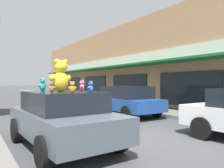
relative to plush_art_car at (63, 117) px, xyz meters
The scene contains 11 objects.
ground_plane 2.55m from the plush_art_car, 14.24° to the right, with size 260.00×260.00×0.00m, color #424244.
storefront_row 16.32m from the plush_art_car, 30.71° to the left, with size 12.15×39.90×6.65m.
plush_art_car is the anchor object (origin of this frame).
teddy_bear_giant 1.15m from the plush_art_car, 112.35° to the left, with size 0.68×0.44×0.90m.
teddy_bear_orange 1.10m from the plush_art_car, 91.63° to the right, with size 0.21×0.15×0.28m.
teddy_bear_brown 0.98m from the plush_art_car, 145.25° to the right, with size 0.19×0.21×0.29m.
teddy_bear_teal 1.27m from the plush_art_car, 111.26° to the left, with size 0.29×0.21×0.39m.
teddy_bear_pink 1.12m from the plush_art_car, 19.08° to the left, with size 0.18×0.25×0.33m.
teddy_bear_blue 1.27m from the plush_art_car, 64.37° to the right, with size 0.21×0.18×0.29m.
parked_car_far_center 6.01m from the plush_art_car, 36.59° to the left, with size 2.08×4.20×1.59m.
parked_car_far_right 11.38m from the plush_art_car, 64.90° to the left, with size 2.17×4.20×1.52m.
Camera 1 is at (-4.48, -5.17, 1.77)m, focal length 35.00 mm.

